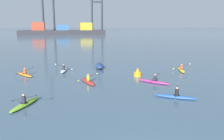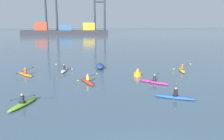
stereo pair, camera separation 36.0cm
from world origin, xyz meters
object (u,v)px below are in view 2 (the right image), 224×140
(kayak_yellow, at_px, (182,70))
(kayak_red, at_px, (88,81))
(kayak_lime, at_px, (23,103))
(kayak_blue, at_px, (174,96))
(container_barge, at_px, (65,31))
(capsized_dinghy, at_px, (100,66))
(gantry_crane_west_mid, at_px, (100,7))
(channel_buoy, at_px, (138,73))
(kayak_white, at_px, (64,70))
(kayak_orange, at_px, (25,74))
(kayak_magenta, at_px, (154,81))
(gantry_crane_west, at_px, (51,3))

(kayak_yellow, height_order, kayak_red, kayak_yellow)
(kayak_lime, bearing_deg, kayak_blue, -3.38)
(container_barge, distance_m, capsized_dinghy, 105.97)
(kayak_blue, bearing_deg, gantry_crane_west_mid, 84.40)
(container_barge, xyz_separation_m, channel_buoy, (8.98, -111.21, -2.02))
(kayak_white, xyz_separation_m, kayak_blue, (8.90, -12.79, 0.00))
(kayak_orange, distance_m, kayak_magenta, 14.99)
(kayak_white, height_order, kayak_orange, kayak_white)
(kayak_lime, bearing_deg, kayak_white, 76.85)
(channel_buoy, relative_size, kayak_red, 0.29)
(container_barge, xyz_separation_m, gantry_crane_west, (-8.19, 10.96, 16.70))
(gantry_crane_west, relative_size, kayak_yellow, 11.58)
(kayak_lime, height_order, kayak_red, kayak_lime)
(gantry_crane_west, distance_m, channel_buoy, 124.78)
(gantry_crane_west_mid, xyz_separation_m, kayak_blue, (-13.19, -134.57, -16.78))
(gantry_crane_west_mid, height_order, kayak_red, gantry_crane_west_mid)
(kayak_yellow, xyz_separation_m, kayak_magenta, (-5.80, -4.98, -0.00))
(capsized_dinghy, relative_size, kayak_white, 0.77)
(channel_buoy, distance_m, kayak_white, 9.54)
(channel_buoy, distance_m, kayak_yellow, 6.68)
(channel_buoy, relative_size, kayak_orange, 0.32)
(gantry_crane_west, bearing_deg, kayak_white, -85.74)
(gantry_crane_west_mid, xyz_separation_m, channel_buoy, (-13.69, -126.29, -16.59))
(kayak_lime, bearing_deg, capsized_dinghy, 59.67)
(gantry_crane_west_mid, distance_m, kayak_orange, 127.26)
(kayak_orange, distance_m, kayak_lime, 10.69)
(gantry_crane_west_mid, relative_size, kayak_orange, 11.28)
(gantry_crane_west, relative_size, kayak_white, 11.45)
(gantry_crane_west_mid, relative_size, capsized_dinghy, 13.33)
(kayak_orange, relative_size, kayak_blue, 0.98)
(kayak_magenta, relative_size, kayak_lime, 0.88)
(gantry_crane_west, distance_m, kayak_magenta, 128.19)
(kayak_blue, bearing_deg, kayak_lime, 176.62)
(gantry_crane_west_mid, bearing_deg, kayak_red, -98.72)
(capsized_dinghy, bearing_deg, kayak_lime, -120.33)
(gantry_crane_west_mid, bearing_deg, kayak_magenta, -95.73)
(gantry_crane_west_mid, relative_size, kayak_magenta, 12.15)
(gantry_crane_west_mid, bearing_deg, container_barge, -146.36)
(gantry_crane_west_mid, distance_m, kayak_lime, 137.20)
(container_barge, distance_m, channel_buoy, 111.59)
(kayak_yellow, bearing_deg, kayak_orange, 176.03)
(channel_buoy, bearing_deg, kayak_yellow, 14.13)
(kayak_magenta, relative_size, kayak_blue, 0.91)
(kayak_magenta, height_order, kayak_blue, kayak_blue)
(kayak_red, bearing_deg, kayak_blue, -44.90)
(capsized_dinghy, bearing_deg, channel_buoy, -55.97)
(kayak_magenta, bearing_deg, container_barge, 94.81)
(capsized_dinghy, relative_size, kayak_orange, 0.85)
(kayak_white, height_order, kayak_lime, kayak_white)
(kayak_yellow, bearing_deg, kayak_magenta, -139.34)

